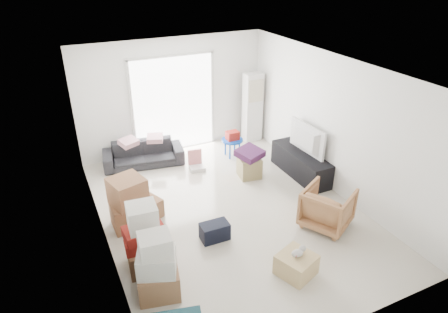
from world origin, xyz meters
The scene contains 20 objects.
room_shell centered at (0.00, 0.00, 1.35)m, with size 4.98×6.48×3.18m.
sliding_door centered at (0.00, 2.98, 1.24)m, with size 2.10×0.04×2.33m.
ac_tower centered at (1.95, 2.65, 0.88)m, with size 0.45×0.30×1.75m, color silver.
tv_console centered at (2.00, 0.55, 0.27)m, with size 0.49×1.62×0.54m, color black.
television centered at (2.00, 0.55, 0.61)m, with size 1.09×0.63×0.14m, color black.
sofa centered at (-0.95, 2.50, 0.35)m, with size 1.79×0.52×0.70m, color #2A2A30.
pillow_left centered at (-1.25, 2.51, 0.76)m, with size 0.39×0.31×0.12m, color #C992A2.
pillow_right centered at (-0.66, 2.47, 0.76)m, with size 0.34×0.27×0.12m, color #C992A2.
armchair centered at (1.36, -1.14, 0.40)m, with size 0.78×0.73×0.81m, color #B47C50.
box_stack_a centered at (-1.80, -1.45, 0.46)m, with size 0.66×0.58×1.04m.
box_stack_b centered at (-1.80, -0.82, 0.49)m, with size 0.64×0.61×1.13m.
box_stack_c centered at (-1.77, 0.34, 0.46)m, with size 0.67×0.67×0.95m.
loose_box centered at (-1.42, 0.46, 0.18)m, with size 0.43×0.43×0.35m, color #956743.
duffel_bag centered at (-0.58, -0.65, 0.15)m, with size 0.48×0.29×0.31m, color black.
ottoman centered at (0.97, 0.98, 0.22)m, with size 0.44×0.44×0.44m, color #988B58.
blanket centered at (0.97, 0.98, 0.51)m, with size 0.49×0.49×0.14m, color #491D49.
kids_table centered at (1.07, 2.00, 0.45)m, with size 0.50×0.50×0.63m.
toy_walker centered at (0.05, 1.78, 0.12)m, with size 0.37×0.34×0.45m.
wood_crate centered at (0.19, -1.93, 0.17)m, with size 0.50×0.50×0.33m, color tan.
plush_bunny centered at (0.22, -1.92, 0.39)m, with size 0.26×0.15×0.13m.
Camera 1 is at (-2.76, -5.61, 4.36)m, focal length 32.00 mm.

